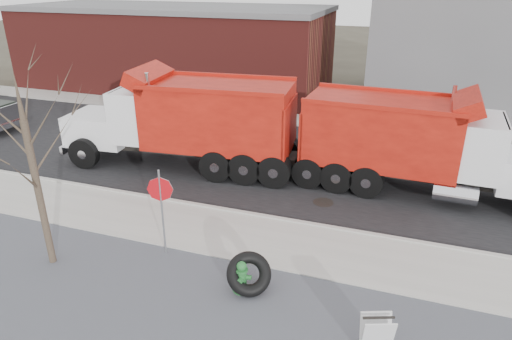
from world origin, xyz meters
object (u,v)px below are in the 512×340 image
at_px(stop_sign, 161,198).
at_px(sandwich_board, 377,334).
at_px(fire_hydrant, 242,278).
at_px(dump_truck_red_b, 188,119).
at_px(dump_truck_red_a, 416,142).
at_px(truck_tire, 249,274).

distance_m(stop_sign, sandwich_board, 6.23).
bearing_deg(stop_sign, fire_hydrant, -11.32).
height_order(fire_hydrant, dump_truck_red_b, dump_truck_red_b).
relative_size(stop_sign, dump_truck_red_a, 0.28).
bearing_deg(sandwich_board, truck_tire, 141.00).
bearing_deg(dump_truck_red_a, stop_sign, -132.01).
relative_size(dump_truck_red_a, dump_truck_red_b, 0.98).
bearing_deg(truck_tire, fire_hydrant, -150.24).
height_order(sandwich_board, dump_truck_red_a, dump_truck_red_a).
bearing_deg(dump_truck_red_a, dump_truck_red_b, -174.20).
distance_m(fire_hydrant, dump_truck_red_b, 8.36).
distance_m(truck_tire, dump_truck_red_b, 8.36).
relative_size(fire_hydrant, stop_sign, 0.34).
relative_size(fire_hydrant, sandwich_board, 0.96).
distance_m(truck_tire, sandwich_board, 3.28).
xyz_separation_m(stop_sign, dump_truck_red_b, (-2.17, 5.88, 0.24)).
xyz_separation_m(fire_hydrant, dump_truck_red_a, (3.68, 7.22, 1.48)).
xyz_separation_m(truck_tire, dump_truck_red_b, (-4.89, 6.61, 1.49)).
bearing_deg(fire_hydrant, truck_tire, 25.32).
xyz_separation_m(truck_tire, stop_sign, (-2.72, 0.73, 1.26)).
xyz_separation_m(fire_hydrant, sandwich_board, (3.27, -0.94, 0.08)).
distance_m(dump_truck_red_a, dump_truck_red_b, 8.43).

